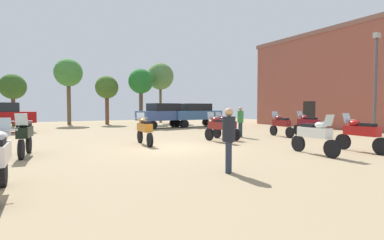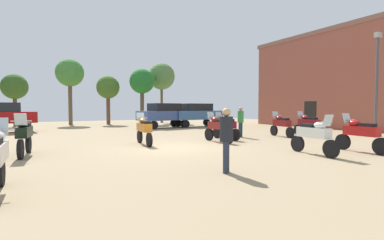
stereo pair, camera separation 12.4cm
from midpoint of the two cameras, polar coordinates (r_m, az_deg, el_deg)
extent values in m
cube|color=#9B8563|center=(12.36, -3.77, -5.43)|extent=(44.00, 52.00, 0.02)
cube|color=#964D3E|center=(27.22, 29.94, 6.55)|extent=(6.00, 16.85, 7.55)
cube|color=#87584B|center=(27.80, 30.13, 14.70)|extent=(6.12, 17.18, 0.35)
cube|color=black|center=(25.94, 22.35, 0.99)|extent=(0.08, 1.20, 2.20)
cylinder|color=black|center=(14.86, 3.61, -2.82)|extent=(0.16, 0.63, 0.63)
cylinder|color=black|center=(13.64, 7.49, -3.32)|extent=(0.16, 0.63, 0.63)
cube|color=maroon|center=(14.20, 5.47, -1.08)|extent=(0.45, 1.34, 0.36)
ellipsoid|color=maroon|center=(14.42, 4.75, 0.09)|extent=(0.35, 0.50, 0.24)
cube|color=black|center=(14.01, 6.06, -0.15)|extent=(0.34, 0.58, 0.12)
cube|color=silver|center=(14.68, 3.96, 0.84)|extent=(0.37, 0.18, 0.39)
cylinder|color=#B7B7BC|center=(14.60, 4.19, 0.60)|extent=(0.62, 0.08, 0.04)
cylinder|color=black|center=(18.05, 15.97, -1.99)|extent=(0.22, 0.62, 0.61)
cylinder|color=black|center=(16.88, 18.89, -2.34)|extent=(0.22, 0.62, 0.61)
cube|color=maroon|center=(17.43, 17.40, -0.57)|extent=(0.56, 1.30, 0.36)
ellipsoid|color=maroon|center=(17.64, 16.86, 0.38)|extent=(0.39, 0.53, 0.24)
cube|color=black|center=(17.24, 17.85, 0.19)|extent=(0.39, 0.60, 0.12)
cube|color=silver|center=(17.89, 16.28, 1.00)|extent=(0.38, 0.21, 0.39)
cylinder|color=#B7B7BC|center=(17.81, 16.45, 0.79)|extent=(0.62, 0.14, 0.04)
cylinder|color=black|center=(10.81, 25.91, -5.14)|extent=(0.19, 0.62, 0.61)
cylinder|color=black|center=(11.89, 20.28, -4.36)|extent=(0.19, 0.62, 0.61)
cube|color=silver|center=(11.29, 23.01, -2.28)|extent=(0.51, 1.36, 0.36)
ellipsoid|color=silver|center=(11.06, 24.13, -0.94)|extent=(0.37, 0.51, 0.24)
cube|color=black|center=(11.43, 22.20, -1.00)|extent=(0.36, 0.59, 0.12)
cube|color=silver|center=(10.83, 25.42, -0.08)|extent=(0.37, 0.19, 0.39)
cylinder|color=#B7B7BC|center=(10.90, 25.03, -0.38)|extent=(0.62, 0.10, 0.04)
cylinder|color=black|center=(10.99, -30.34, -4.99)|extent=(0.21, 0.67, 0.66)
cylinder|color=black|center=(12.46, -29.18, -4.11)|extent=(0.21, 0.67, 0.66)
cube|color=black|center=(11.67, -29.78, -2.03)|extent=(0.54, 1.31, 0.36)
ellipsoid|color=black|center=(11.37, -30.04, -0.73)|extent=(0.39, 0.52, 0.24)
cube|color=black|center=(11.88, -29.63, -0.79)|extent=(0.38, 0.60, 0.12)
cube|color=silver|center=(11.05, -30.33, 0.11)|extent=(0.38, 0.20, 0.39)
cylinder|color=#B7B7BC|center=(11.15, -30.24, -0.18)|extent=(0.62, 0.12, 0.04)
cylinder|color=black|center=(15.98, 5.16, -2.47)|extent=(0.17, 0.62, 0.61)
cylinder|color=black|center=(14.85, 8.77, -2.88)|extent=(0.17, 0.62, 0.61)
cube|color=maroon|center=(15.37, 6.90, -0.86)|extent=(0.46, 1.30, 0.36)
ellipsoid|color=maroon|center=(15.58, 6.23, 0.22)|extent=(0.36, 0.50, 0.24)
cube|color=black|center=(15.19, 7.45, 0.00)|extent=(0.34, 0.58, 0.12)
cube|color=silver|center=(15.82, 5.50, 0.91)|extent=(0.37, 0.18, 0.39)
cylinder|color=#B7B7BC|center=(15.74, 5.71, 0.68)|extent=(0.62, 0.09, 0.04)
cylinder|color=black|center=(7.54, -33.06, -8.42)|extent=(0.14, 0.66, 0.65)
cylinder|color=black|center=(14.01, -9.98, -3.21)|extent=(0.16, 0.62, 0.61)
cylinder|color=black|center=(12.52, -8.11, -3.89)|extent=(0.16, 0.62, 0.61)
cube|color=#C8731E|center=(13.22, -9.11, -1.44)|extent=(0.45, 1.34, 0.36)
ellipsoid|color=#C8731E|center=(13.49, -9.47, -0.17)|extent=(0.35, 0.50, 0.24)
cube|color=black|center=(12.99, -8.84, -0.45)|extent=(0.34, 0.58, 0.12)
cube|color=silver|center=(13.80, -9.85, 0.64)|extent=(0.37, 0.18, 0.39)
cylinder|color=#B7B7BC|center=(13.71, -9.74, 0.38)|extent=(0.62, 0.08, 0.04)
cylinder|color=black|center=(13.15, 27.73, -3.81)|extent=(0.16, 0.64, 0.63)
cylinder|color=black|center=(12.30, 33.42, -4.37)|extent=(0.16, 0.64, 0.63)
cube|color=#B11817|center=(12.66, 30.53, -1.86)|extent=(0.44, 1.32, 0.36)
ellipsoid|color=#B11817|center=(12.81, 29.48, -0.54)|extent=(0.35, 0.50, 0.24)
cube|color=black|center=(12.52, 31.41, -0.83)|extent=(0.34, 0.58, 0.12)
cube|color=silver|center=(13.00, 28.33, 0.32)|extent=(0.37, 0.18, 0.39)
cylinder|color=#B7B7BC|center=(12.94, 28.67, 0.04)|extent=(0.62, 0.08, 0.04)
cylinder|color=black|center=(18.82, 20.30, -1.83)|extent=(0.16, 0.64, 0.63)
cylinder|color=black|center=(17.71, 24.05, -2.16)|extent=(0.16, 0.64, 0.63)
cube|color=maroon|center=(18.22, 22.15, -0.44)|extent=(0.45, 1.41, 0.36)
ellipsoid|color=maroon|center=(18.43, 21.45, 0.47)|extent=(0.35, 0.50, 0.24)
cube|color=black|center=(18.05, 22.72, 0.29)|extent=(0.34, 0.58, 0.12)
cube|color=silver|center=(18.66, 20.69, 1.06)|extent=(0.37, 0.18, 0.39)
cylinder|color=#B7B7BC|center=(18.59, 20.92, 0.87)|extent=(0.62, 0.08, 0.04)
cylinder|color=black|center=(22.31, -29.67, -1.33)|extent=(0.67, 0.32, 0.64)
cylinder|color=black|center=(23.73, -30.16, -1.13)|extent=(0.67, 0.32, 0.64)
cylinder|color=black|center=(22.40, -7.31, -1.00)|extent=(0.67, 0.34, 0.64)
cylinder|color=black|center=(23.63, -9.18, -0.83)|extent=(0.67, 0.34, 0.64)
cylinder|color=black|center=(24.09, -1.42, -0.73)|extent=(0.67, 0.34, 0.64)
cylinder|color=black|center=(25.23, -3.45, -0.58)|extent=(0.67, 0.34, 0.64)
cube|color=#3A5490|center=(23.77, -5.27, 0.89)|extent=(4.56, 2.57, 0.75)
cube|color=black|center=(23.76, -5.28, 2.53)|extent=(2.62, 2.00, 0.61)
cylinder|color=black|center=(23.78, -1.10, -0.77)|extent=(0.64, 0.22, 0.64)
cylinder|color=black|center=(25.06, -2.66, -0.60)|extent=(0.64, 0.22, 0.64)
cylinder|color=black|center=(25.29, 4.75, -0.58)|extent=(0.64, 0.22, 0.64)
cylinder|color=black|center=(26.49, 3.01, -0.43)|extent=(0.64, 0.22, 0.64)
cube|color=#365F91|center=(25.09, 1.06, 0.99)|extent=(4.31, 1.83, 0.75)
cube|color=black|center=(25.08, 1.07, 2.54)|extent=(2.38, 1.60, 0.61)
cylinder|color=#262E3F|center=(7.73, 7.29, -7.14)|extent=(0.14, 0.14, 0.82)
cylinder|color=#262E3F|center=(7.57, 7.09, -7.35)|extent=(0.14, 0.14, 0.82)
cylinder|color=black|center=(7.56, 7.22, -1.77)|extent=(0.48, 0.48, 0.65)
sphere|color=tan|center=(7.54, 7.24, 1.52)|extent=(0.22, 0.22, 0.22)
cylinder|color=#233740|center=(16.54, 9.56, -1.95)|extent=(0.14, 0.14, 0.83)
cylinder|color=#233740|center=(16.69, 9.86, -1.91)|extent=(0.14, 0.14, 0.83)
cylinder|color=#32883E|center=(16.57, 9.73, 0.63)|extent=(0.44, 0.44, 0.66)
sphere|color=tan|center=(16.56, 9.74, 2.16)|extent=(0.22, 0.22, 0.22)
cylinder|color=brown|center=(31.87, -5.86, 3.43)|extent=(0.27, 0.27, 4.38)
sphere|color=#4E7A3E|center=(32.04, -5.88, 8.51)|extent=(2.88, 2.88, 2.88)
cylinder|color=#4F3B26|center=(30.08, -31.30, 1.81)|extent=(0.32, 0.32, 3.01)
sphere|color=#335D21|center=(30.13, -31.39, 5.61)|extent=(2.21, 2.21, 2.21)
cylinder|color=brown|center=(30.39, -22.67, 3.31)|extent=(0.36, 0.36, 4.41)
sphere|color=#418135|center=(30.57, -22.76, 8.55)|extent=(2.63, 2.63, 2.63)
cylinder|color=#4C412D|center=(29.93, -9.65, 2.86)|extent=(0.39, 0.39, 3.75)
sphere|color=#226E28|center=(30.04, -9.68, 7.51)|extent=(2.50, 2.50, 2.50)
cylinder|color=brown|center=(29.55, -16.00, 2.20)|extent=(0.36, 0.36, 3.14)
sphere|color=#3D6321|center=(29.61, -16.05, 6.20)|extent=(2.21, 2.21, 2.21)
cylinder|color=#47474C|center=(20.54, 32.63, 5.48)|extent=(0.16, 0.16, 5.79)
cube|color=#B2B2AD|center=(20.94, 32.84, 13.83)|extent=(0.44, 0.24, 0.30)
camera|label=1|loc=(0.06, -89.77, 0.01)|focal=27.17mm
camera|label=2|loc=(0.06, 90.23, -0.01)|focal=27.17mm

